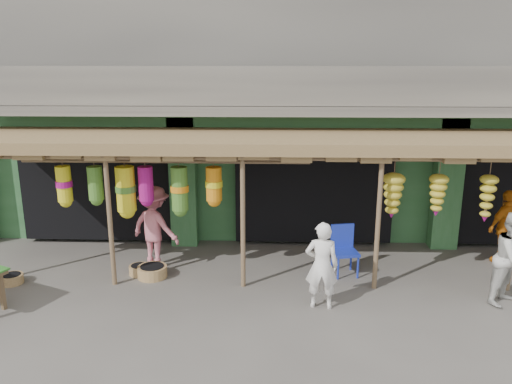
{
  "coord_description": "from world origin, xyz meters",
  "views": [
    {
      "loc": [
        -0.97,
        -9.02,
        4.18
      ],
      "look_at": [
        -1.29,
        1.0,
        1.56
      ],
      "focal_mm": 35.0,
      "sensor_mm": 36.0,
      "label": 1
    }
  ],
  "objects_px": {
    "person_vendor": "(506,227)",
    "person_shopper": "(155,226)",
    "blue_chair": "(344,247)",
    "person_front": "(322,265)"
  },
  "relations": [
    {
      "from": "blue_chair",
      "to": "person_front",
      "type": "distance_m",
      "value": 1.62
    },
    {
      "from": "blue_chair",
      "to": "person_shopper",
      "type": "height_order",
      "value": "person_shopper"
    },
    {
      "from": "blue_chair",
      "to": "person_front",
      "type": "relative_size",
      "value": 0.64
    },
    {
      "from": "person_front",
      "to": "person_shopper",
      "type": "distance_m",
      "value": 3.74
    },
    {
      "from": "person_vendor",
      "to": "person_shopper",
      "type": "distance_m",
      "value": 7.41
    },
    {
      "from": "person_vendor",
      "to": "person_shopper",
      "type": "height_order",
      "value": "person_shopper"
    },
    {
      "from": "blue_chair",
      "to": "person_vendor",
      "type": "bearing_deg",
      "value": -0.13
    },
    {
      "from": "person_vendor",
      "to": "person_shopper",
      "type": "bearing_deg",
      "value": -20.84
    },
    {
      "from": "person_front",
      "to": "person_shopper",
      "type": "relative_size",
      "value": 0.9
    },
    {
      "from": "person_vendor",
      "to": "blue_chair",
      "type": "bearing_deg",
      "value": -13.21
    }
  ]
}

